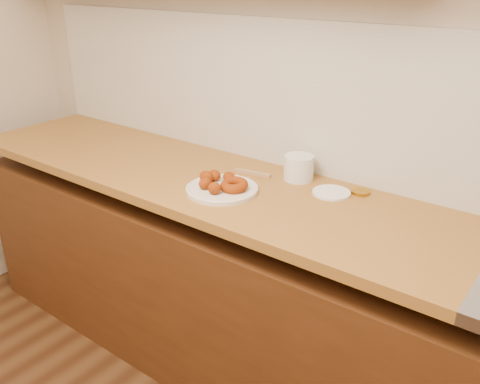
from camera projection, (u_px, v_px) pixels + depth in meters
name	position (u px, v px, depth m)	size (l,w,h in m)	color
wall_back	(383.00, 68.00, 1.79)	(4.00, 0.02, 2.70)	#C2AF96
base_cabinet	(323.00, 333.00, 1.95)	(3.60, 0.60, 0.77)	#48240F
butcher_block	(192.00, 176.00, 2.11)	(2.30, 0.62, 0.04)	#975F24
backsplash	(377.00, 111.00, 1.84)	(3.60, 0.02, 0.60)	#BCB8AA
donut_plate	(222.00, 189.00, 1.92)	(0.27, 0.27, 0.02)	beige
ring_donut	(234.00, 185.00, 1.89)	(0.11, 0.11, 0.04)	#7E2702
fried_dough_chunks	(214.00, 180.00, 1.93)	(0.16, 0.19, 0.05)	#7E2702
plastic_tub	(299.00, 168.00, 2.01)	(0.12, 0.12, 0.10)	silver
tub_lid	(331.00, 193.00, 1.90)	(0.14, 0.14, 0.01)	white
brass_jar_lid	(361.00, 192.00, 1.90)	(0.07, 0.07, 0.01)	#A47619
wooden_utensil	(253.00, 173.00, 2.08)	(0.16, 0.02, 0.01)	#9C754E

